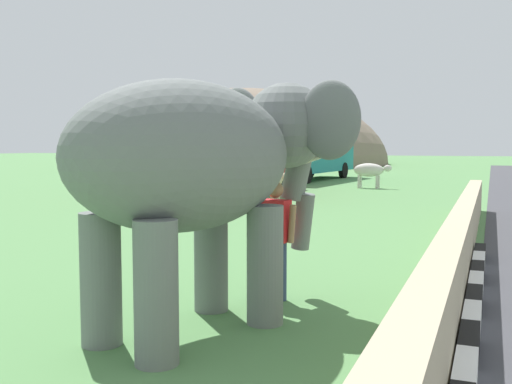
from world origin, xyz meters
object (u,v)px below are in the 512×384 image
at_px(elephant, 209,161).
at_px(person_handler, 275,234).
at_px(bus_teal, 309,146).
at_px(bus_red, 238,146).
at_px(cow_mid, 370,171).
at_px(cow_near, 266,182).

bearing_deg(elephant, person_handler, -12.20).
height_order(person_handler, bus_teal, bus_teal).
height_order(bus_red, cow_mid, bus_red).
relative_size(elephant, cow_mid, 2.14).
xyz_separation_m(bus_teal, cow_mid, (-5.21, -4.72, -1.21)).
bearing_deg(person_handler, elephant, 167.80).
height_order(elephant, cow_mid, elephant).
xyz_separation_m(bus_red, bus_teal, (10.55, 0.01, 0.00)).
distance_m(elephant, cow_mid, 22.86).
xyz_separation_m(person_handler, cow_near, (11.38, 4.49, -0.06)).
bearing_deg(bus_red, elephant, -157.42).
distance_m(bus_red, bus_teal, 10.55).
distance_m(person_handler, bus_teal, 27.57).
height_order(cow_near, cow_mid, same).
distance_m(elephant, bus_red, 18.80).
xyz_separation_m(cow_near, cow_mid, (9.90, -1.67, 0.00)).
bearing_deg(bus_teal, person_handler, -164.13).
distance_m(bus_red, cow_mid, 7.22).
height_order(elephant, bus_red, bus_red).
relative_size(person_handler, cow_near, 0.91).
xyz_separation_m(elephant, cow_mid, (22.69, 2.51, -1.10)).
relative_size(person_handler, bus_red, 0.18).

